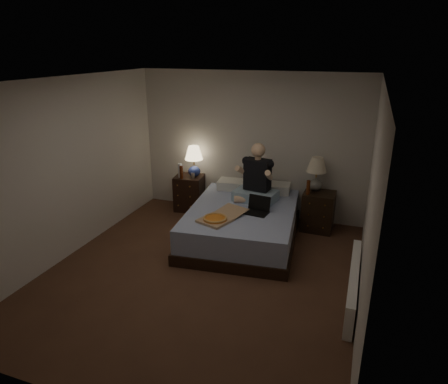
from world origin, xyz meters
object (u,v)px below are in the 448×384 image
at_px(bed, 242,223).
at_px(beer_bottle_right, 308,187).
at_px(water_bottle, 180,170).
at_px(radiator, 353,284).
at_px(pizza_box, 215,219).
at_px(nightstand_left, 189,193).
at_px(lamp_right, 316,174).
at_px(soda_can, 193,175).
at_px(beer_bottle_left, 181,172).
at_px(lamp_left, 194,161).
at_px(person, 256,173).
at_px(laptop, 256,206).
at_px(nightstand_right, 318,211).

relative_size(bed, beer_bottle_right, 9.14).
relative_size(water_bottle, radiator, 0.16).
bearing_deg(beer_bottle_right, pizza_box, -131.46).
height_order(nightstand_left, lamp_right, lamp_right).
relative_size(bed, soda_can, 21.03).
xyz_separation_m(beer_bottle_left, beer_bottle_right, (2.24, -0.04, -0.00)).
relative_size(lamp_left, person, 0.60).
xyz_separation_m(person, laptop, (0.16, -0.53, -0.35)).
bearing_deg(radiator, soda_can, 147.57).
relative_size(lamp_right, beer_bottle_left, 2.43).
height_order(bed, radiator, bed).
bearing_deg(pizza_box, soda_can, 143.57).
height_order(lamp_right, radiator, lamp_right).
height_order(beer_bottle_right, pizza_box, beer_bottle_right).
bearing_deg(person, laptop, -64.68).
xyz_separation_m(lamp_right, radiator, (0.75, -1.93, -0.72)).
distance_m(nightstand_left, radiator, 3.57).
bearing_deg(soda_can, beer_bottle_left, -151.56).
distance_m(beer_bottle_left, beer_bottle_right, 2.24).
distance_m(laptop, radiator, 1.79).
bearing_deg(radiator, nightstand_right, 109.70).
distance_m(bed, beer_bottle_left, 1.59).
distance_m(lamp_right, radiator, 2.19).
height_order(bed, laptop, laptop).
relative_size(soda_can, person, 0.11).
height_order(water_bottle, soda_can, water_bottle).
distance_m(person, radiator, 2.32).
distance_m(lamp_left, water_bottle, 0.30).
height_order(lamp_right, soda_can, lamp_right).
relative_size(beer_bottle_right, pizza_box, 0.30).
bearing_deg(laptop, radiator, -25.45).
bearing_deg(nightstand_left, soda_can, -42.16).
bearing_deg(nightstand_right, radiator, -68.82).
height_order(lamp_left, person, person).
xyz_separation_m(bed, radiator, (1.72, -1.07, -0.06)).
bearing_deg(laptop, lamp_right, 61.11).
relative_size(beer_bottle_left, beer_bottle_right, 1.00).
relative_size(lamp_right, water_bottle, 2.24).
height_order(water_bottle, beer_bottle_right, water_bottle).
distance_m(beer_bottle_left, radiator, 3.58).
xyz_separation_m(beer_bottle_left, laptop, (1.61, -0.81, -0.11)).
height_order(soda_can, beer_bottle_left, beer_bottle_left).
height_order(beer_bottle_left, beer_bottle_right, same).
xyz_separation_m(laptop, radiator, (1.47, -0.93, -0.45)).
height_order(beer_bottle_right, person, person).
distance_m(nightstand_right, beer_bottle_left, 2.46).
xyz_separation_m(bed, beer_bottle_left, (-1.35, 0.67, 0.50)).
bearing_deg(beer_bottle_left, lamp_right, 4.51).
xyz_separation_m(water_bottle, person, (1.51, -0.35, 0.22)).
relative_size(nightstand_left, lamp_right, 1.15).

